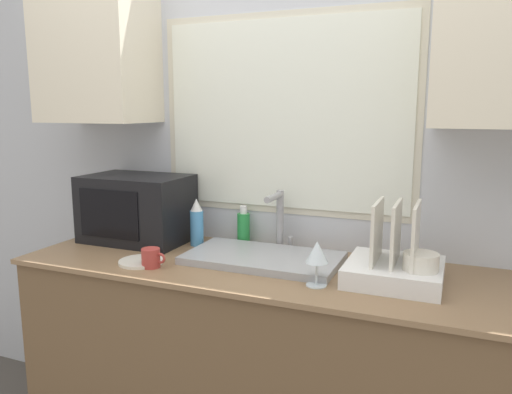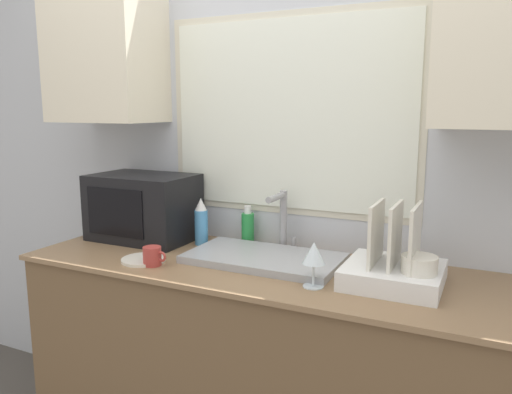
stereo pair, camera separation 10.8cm
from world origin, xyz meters
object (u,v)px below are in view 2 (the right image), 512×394
(mug_near_sink, at_px, (153,256))
(soap_bottle, at_px, (248,227))
(spray_bottle, at_px, (201,222))
(dish_rack, at_px, (396,267))
(faucet, at_px, (282,216))
(microwave, at_px, (143,207))
(wine_glass, at_px, (314,254))

(mug_near_sink, bearing_deg, soap_bottle, 66.21)
(spray_bottle, xyz_separation_m, soap_bottle, (0.19, 0.10, -0.03))
(dish_rack, bearing_deg, soap_bottle, 160.02)
(dish_rack, bearing_deg, faucet, 156.96)
(microwave, height_order, dish_rack, microwave)
(wine_glass, bearing_deg, mug_near_sink, -175.98)
(dish_rack, distance_m, wine_glass, 0.30)
(faucet, xyz_separation_m, wine_glass, (0.27, -0.37, -0.04))
(spray_bottle, bearing_deg, mug_near_sink, -91.60)
(soap_bottle, bearing_deg, dish_rack, -19.98)
(soap_bottle, height_order, mug_near_sink, soap_bottle)
(microwave, bearing_deg, spray_bottle, 6.21)
(mug_near_sink, bearing_deg, dish_rack, 11.80)
(faucet, bearing_deg, soap_bottle, 169.38)
(dish_rack, bearing_deg, wine_glass, -150.49)
(spray_bottle, height_order, soap_bottle, spray_bottle)
(spray_bottle, distance_m, wine_glass, 0.71)
(dish_rack, relative_size, mug_near_sink, 3.25)
(dish_rack, distance_m, mug_near_sink, 0.93)
(dish_rack, relative_size, wine_glass, 2.06)
(faucet, relative_size, mug_near_sink, 2.57)
(dish_rack, xyz_separation_m, spray_bottle, (-0.90, 0.16, 0.04))
(dish_rack, bearing_deg, spray_bottle, 169.91)
(microwave, bearing_deg, faucet, 8.17)
(microwave, xyz_separation_m, spray_bottle, (0.30, 0.03, -0.05))
(microwave, relative_size, soap_bottle, 2.68)
(dish_rack, height_order, spray_bottle, dish_rack)
(faucet, distance_m, mug_near_sink, 0.58)
(microwave, distance_m, spray_bottle, 0.31)
(faucet, distance_m, spray_bottle, 0.38)
(faucet, xyz_separation_m, spray_bottle, (-0.37, -0.06, -0.05))
(faucet, relative_size, wine_glass, 1.63)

